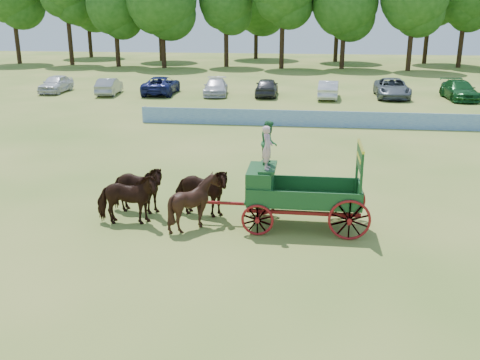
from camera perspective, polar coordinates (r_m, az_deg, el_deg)
name	(u,v)px	position (r m, az deg, el deg)	size (l,w,h in m)	color
ground	(395,243)	(18.15, 16.24, -6.46)	(160.00, 160.00, 0.00)	#AA9F4C
horse_lead_left	(127,199)	(18.98, -11.97, -2.02)	(1.01, 2.21, 1.87)	black
horse_lead_right	(137,189)	(19.96, -10.96, -0.98)	(1.01, 2.21, 1.87)	black
horse_wheel_left	(195,202)	(18.34, -4.86, -2.38)	(1.51, 1.70, 1.87)	black
horse_wheel_right	(201,192)	(19.36, -4.19, -1.28)	(1.01, 2.21, 1.87)	black
farm_dray	(283,182)	(18.31, 4.60, -0.24)	(5.99, 2.00, 3.64)	maroon
sponsor_banner	(338,119)	(35.09, 10.46, 6.38)	(26.00, 0.08, 1.05)	#1F58AB
parked_cars	(287,88)	(47.33, 5.08, 9.77)	(42.33, 7.40, 1.64)	silver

